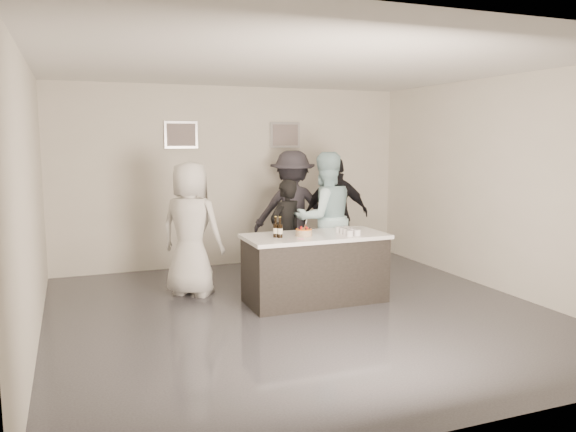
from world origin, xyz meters
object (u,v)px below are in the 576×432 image
object	(u,v)px
cake	(304,233)
beer_bottle_a	(276,227)
person_guest_back	(293,210)
bar_counter	(315,268)
person_main_black	(286,233)
person_main_blue	(325,218)
beer_bottle_b	(280,228)
person_guest_right	(336,215)
person_guest_left	(191,229)

from	to	relation	value
cake	beer_bottle_a	size ratio (longest dim) A/B	0.82
cake	person_guest_back	distance (m)	2.00
bar_counter	beer_bottle_a	world-z (taller)	beer_bottle_a
beer_bottle_a	person_main_black	world-z (taller)	person_main_black
beer_bottle_a	person_main_blue	size ratio (longest dim) A/B	0.13
beer_bottle_b	person_guest_back	size ratio (longest dim) A/B	0.13
person_guest_right	beer_bottle_a	bearing A→B (deg)	47.35
bar_counter	person_guest_right	world-z (taller)	person_guest_right
bar_counter	person_guest_right	size ratio (longest dim) A/B	1.00
beer_bottle_a	person_guest_back	size ratio (longest dim) A/B	0.13
bar_counter	cake	distance (m)	0.52
cake	person_main_blue	bearing A→B (deg)	51.55
bar_counter	beer_bottle_b	size ratio (longest dim) A/B	7.15
person_guest_left	person_guest_back	size ratio (longest dim) A/B	0.95
beer_bottle_a	person_guest_left	size ratio (longest dim) A/B	0.14
person_main_blue	cake	bearing A→B (deg)	49.65
person_main_black	person_main_blue	world-z (taller)	person_main_blue
person_main_blue	person_guest_right	size ratio (longest dim) A/B	1.05
beer_bottle_b	person_main_blue	xyz separation A→B (m)	(1.04, 0.91, -0.06)
person_main_black	person_guest_back	bearing A→B (deg)	-140.05
cake	person_guest_left	xyz separation A→B (m)	(-1.27, 0.94, -0.02)
bar_counter	beer_bottle_b	xyz separation A→B (m)	(-0.51, -0.06, 0.58)
person_main_black	person_guest_right	bearing A→B (deg)	-179.09
beer_bottle_a	beer_bottle_b	world-z (taller)	same
person_main_blue	bar_counter	bearing A→B (deg)	56.24
person_main_black	person_guest_right	world-z (taller)	person_guest_right
bar_counter	person_guest_back	bearing A→B (deg)	77.26
person_main_blue	person_guest_back	world-z (taller)	person_main_blue
person_guest_back	person_main_black	bearing A→B (deg)	76.90
bar_counter	beer_bottle_b	distance (m)	0.78
beer_bottle_a	person_main_black	bearing A→B (deg)	62.21
beer_bottle_b	person_guest_right	distance (m)	2.10
cake	beer_bottle_b	world-z (taller)	beer_bottle_b
cake	person_main_black	xyz separation A→B (m)	(0.13, 0.99, -0.16)
person_main_black	person_guest_left	world-z (taller)	person_guest_left
person_main_black	cake	bearing A→B (deg)	59.66
person_main_blue	person_guest_left	distance (m)	1.98
cake	beer_bottle_a	distance (m)	0.39
bar_counter	beer_bottle_b	world-z (taller)	beer_bottle_b
cake	person_guest_back	size ratio (longest dim) A/B	0.11
beer_bottle_b	person_guest_back	bearing A→B (deg)	64.10
bar_counter	cake	size ratio (longest dim) A/B	8.77
bar_counter	person_main_black	world-z (taller)	person_main_black
cake	person_main_black	bearing A→B (deg)	82.59
cake	person_guest_left	bearing A→B (deg)	143.43
person_guest_left	person_guest_right	bearing A→B (deg)	-128.52
person_main_blue	beer_bottle_b	bearing A→B (deg)	39.19
beer_bottle_b	person_main_blue	world-z (taller)	person_main_blue
bar_counter	person_guest_right	distance (m)	1.78
beer_bottle_b	person_guest_back	distance (m)	2.14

